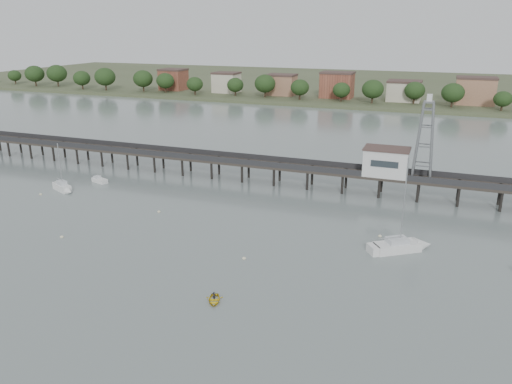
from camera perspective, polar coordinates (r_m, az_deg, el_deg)
ground_plane at (r=56.72m, az=-21.59°, el=-15.99°), size 500.00×500.00×0.00m
pier at (r=102.94m, az=0.57°, el=3.22°), size 150.00×5.00×5.50m
pier_building at (r=96.83m, az=14.64°, el=3.39°), size 8.40×5.40×5.30m
lattice_tower at (r=95.43m, az=18.74°, el=5.53°), size 3.20×3.20×15.50m
sailboat_c at (r=75.71m, az=16.78°, el=-5.92°), size 8.82×7.25×14.69m
sailboat_b at (r=104.51m, az=-21.08°, el=0.39°), size 6.10×3.97×9.99m
white_tender at (r=108.35m, az=-17.46°, el=1.28°), size 3.91×2.53×1.41m
yellow_dinghy at (r=60.40m, az=-4.81°, el=-12.36°), size 2.12×1.30×2.87m
dinghy_occupant at (r=60.40m, az=-4.81°, el=-12.36°), size 0.51×1.07×0.25m
mooring_buoys at (r=77.74m, az=-4.39°, el=-4.93°), size 86.54×18.11×0.39m
far_shore at (r=276.59m, az=13.77°, el=11.75°), size 500.00×170.00×10.40m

